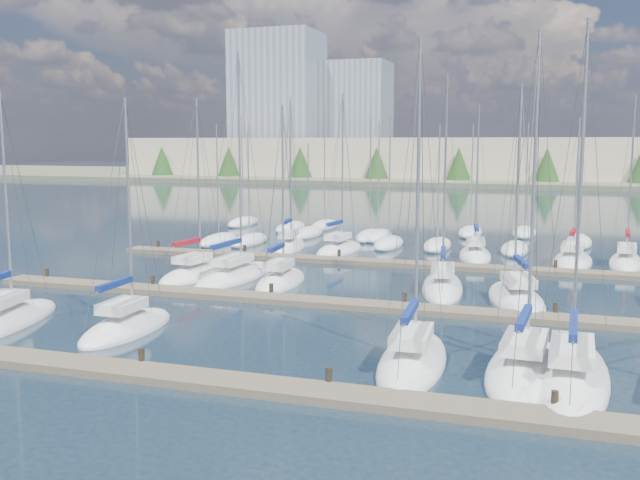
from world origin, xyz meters
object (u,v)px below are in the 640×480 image
(sailboat_q, at_px, (572,261))
(sailboat_k, at_px, (442,287))
(sailboat_e, at_px, (525,368))
(sailboat_p, at_px, (475,255))
(sailboat_i, at_px, (236,276))
(sailboat_h, at_px, (195,274))
(sailboat_f, at_px, (571,376))
(sailboat_b, at_px, (5,321))
(sailboat_j, at_px, (281,281))
(sailboat_r, at_px, (626,262))
(sailboat_d, at_px, (413,361))
(sailboat_l, at_px, (516,299))
(sailboat_o, at_px, (339,250))
(sailboat_n, at_px, (290,247))
(sailboat_c, at_px, (127,328))

(sailboat_q, xyz_separation_m, sailboat_k, (-7.92, -12.89, 0.01))
(sailboat_e, height_order, sailboat_p, sailboat_e)
(sailboat_q, xyz_separation_m, sailboat_i, (-21.74, -13.52, 0.02))
(sailboat_h, bearing_deg, sailboat_p, 44.84)
(sailboat_f, xyz_separation_m, sailboat_b, (-27.01, 0.00, -0.00))
(sailboat_f, bearing_deg, sailboat_j, 143.13)
(sailboat_r, bearing_deg, sailboat_q, -167.74)
(sailboat_b, bearing_deg, sailboat_d, -11.81)
(sailboat_b, relative_size, sailboat_l, 0.95)
(sailboat_o, relative_size, sailboat_k, 0.99)
(sailboat_b, bearing_deg, sailboat_n, 68.94)
(sailboat_r, relative_size, sailboat_c, 1.11)
(sailboat_k, xyz_separation_m, sailboat_l, (4.55, -1.98, -0.01))
(sailboat_k, bearing_deg, sailboat_j, -179.90)
(sailboat_r, bearing_deg, sailboat_h, -148.45)
(sailboat_d, bearing_deg, sailboat_o, 109.12)
(sailboat_l, bearing_deg, sailboat_r, 51.64)
(sailboat_b, height_order, sailboat_n, sailboat_n)
(sailboat_o, xyz_separation_m, sailboat_n, (-4.50, 0.14, 0.01))
(sailboat_f, bearing_deg, sailboat_i, 146.63)
(sailboat_o, distance_m, sailboat_b, 29.64)
(sailboat_f, relative_size, sailboat_j, 1.18)
(sailboat_b, bearing_deg, sailboat_l, 17.38)
(sailboat_b, height_order, sailboat_j, sailboat_b)
(sailboat_e, xyz_separation_m, sailboat_c, (-18.70, 0.37, 0.00))
(sailboat_e, xyz_separation_m, sailboat_h, (-22.21, 13.98, -0.00))
(sailboat_h, relative_size, sailboat_n, 0.94)
(sailboat_p, distance_m, sailboat_c, 31.14)
(sailboat_o, height_order, sailboat_l, sailboat_o)
(sailboat_f, bearing_deg, sailboat_k, 116.96)
(sailboat_e, xyz_separation_m, sailboat_q, (2.37, 27.91, -0.01))
(sailboat_q, height_order, sailboat_b, sailboat_b)
(sailboat_c, relative_size, sailboat_n, 0.88)
(sailboat_i, xyz_separation_m, sailboat_d, (14.92, -14.87, -0.01))
(sailboat_l, bearing_deg, sailboat_o, 122.35)
(sailboat_r, xyz_separation_m, sailboat_h, (-28.37, -14.44, -0.01))
(sailboat_e, bearing_deg, sailboat_b, -175.51)
(sailboat_p, height_order, sailboat_h, sailboat_h)
(sailboat_c, bearing_deg, sailboat_i, 91.68)
(sailboat_i, relative_size, sailboat_k, 1.13)
(sailboat_p, height_order, sailboat_b, sailboat_p)
(sailboat_l, bearing_deg, sailboat_j, 164.69)
(sailboat_f, xyz_separation_m, sailboat_i, (-21.11, 14.83, 0.01))
(sailboat_p, bearing_deg, sailboat_e, -88.12)
(sailboat_h, bearing_deg, sailboat_i, 13.18)
(sailboat_r, bearing_deg, sailboat_d, -105.57)
(sailboat_q, distance_m, sailboat_c, 34.67)
(sailboat_o, distance_m, sailboat_q, 18.46)
(sailboat_e, bearing_deg, sailboat_q, 88.65)
(sailboat_n, bearing_deg, sailboat_c, -94.19)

